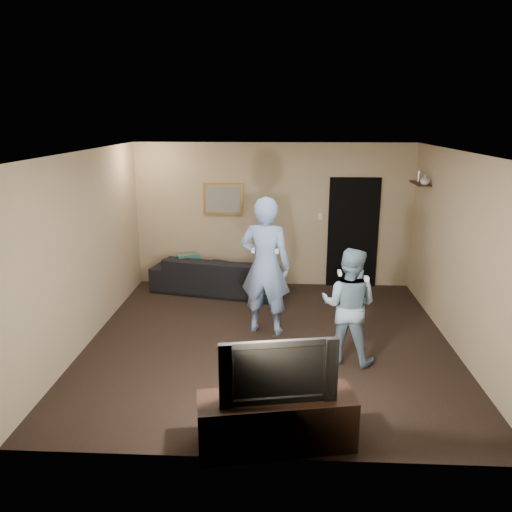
# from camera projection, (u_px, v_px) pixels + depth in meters

# --- Properties ---
(ground) EXTENTS (5.00, 5.00, 0.00)m
(ground) POSITION_uv_depth(u_px,v_px,m) (269.00, 341.00, 6.99)
(ground) COLOR black
(ground) RESTS_ON ground
(ceiling) EXTENTS (5.00, 5.00, 0.04)m
(ceiling) POSITION_uv_depth(u_px,v_px,m) (270.00, 152.00, 6.28)
(ceiling) COLOR silver
(ceiling) RESTS_ON wall_back
(wall_back) EXTENTS (5.00, 0.04, 2.60)m
(wall_back) POSITION_uv_depth(u_px,v_px,m) (273.00, 216.00, 9.04)
(wall_back) COLOR tan
(wall_back) RESTS_ON ground
(wall_front) EXTENTS (5.00, 0.04, 2.60)m
(wall_front) POSITION_uv_depth(u_px,v_px,m) (263.00, 328.00, 4.23)
(wall_front) COLOR tan
(wall_front) RESTS_ON ground
(wall_left) EXTENTS (0.04, 5.00, 2.60)m
(wall_left) POSITION_uv_depth(u_px,v_px,m) (85.00, 249.00, 6.76)
(wall_left) COLOR tan
(wall_left) RESTS_ON ground
(wall_right) EXTENTS (0.04, 5.00, 2.60)m
(wall_right) POSITION_uv_depth(u_px,v_px,m) (461.00, 254.00, 6.51)
(wall_right) COLOR tan
(wall_right) RESTS_ON ground
(sofa) EXTENTS (2.34, 1.32, 0.64)m
(sofa) POSITION_uv_depth(u_px,v_px,m) (215.00, 274.00, 8.90)
(sofa) COLOR black
(sofa) RESTS_ON ground
(throw_pillow) EXTENTS (0.41, 0.25, 0.39)m
(throw_pillow) POSITION_uv_depth(u_px,v_px,m) (189.00, 265.00, 8.88)
(throw_pillow) COLOR #1B534A
(throw_pillow) RESTS_ON sofa
(painting_frame) EXTENTS (0.72, 0.05, 0.57)m
(painting_frame) POSITION_uv_depth(u_px,v_px,m) (223.00, 199.00, 8.98)
(painting_frame) COLOR olive
(painting_frame) RESTS_ON wall_back
(painting_canvas) EXTENTS (0.62, 0.01, 0.47)m
(painting_canvas) POSITION_uv_depth(u_px,v_px,m) (223.00, 199.00, 8.95)
(painting_canvas) COLOR slate
(painting_canvas) RESTS_ON painting_frame
(doorway) EXTENTS (0.90, 0.06, 2.00)m
(doorway) POSITION_uv_depth(u_px,v_px,m) (353.00, 233.00, 9.02)
(doorway) COLOR black
(doorway) RESTS_ON ground
(light_switch) EXTENTS (0.08, 0.02, 0.12)m
(light_switch) POSITION_uv_depth(u_px,v_px,m) (320.00, 216.00, 8.97)
(light_switch) COLOR silver
(light_switch) RESTS_ON wall_back
(wall_shelf) EXTENTS (0.20, 0.60, 0.03)m
(wall_shelf) POSITION_uv_depth(u_px,v_px,m) (420.00, 183.00, 8.06)
(wall_shelf) COLOR black
(wall_shelf) RESTS_ON wall_right
(shelf_vase) EXTENTS (0.18, 0.18, 0.16)m
(shelf_vase) POSITION_uv_depth(u_px,v_px,m) (425.00, 179.00, 7.79)
(shelf_vase) COLOR #BBBBC0
(shelf_vase) RESTS_ON wall_shelf
(shelf_figurine) EXTENTS (0.06, 0.06, 0.18)m
(shelf_figurine) POSITION_uv_depth(u_px,v_px,m) (419.00, 176.00, 8.15)
(shelf_figurine) COLOR silver
(shelf_figurine) RESTS_ON wall_shelf
(tv_console) EXTENTS (1.53, 0.73, 0.53)m
(tv_console) POSITION_uv_depth(u_px,v_px,m) (276.00, 422.00, 4.71)
(tv_console) COLOR black
(tv_console) RESTS_ON ground
(television) EXTENTS (1.09, 0.33, 0.62)m
(television) POSITION_uv_depth(u_px,v_px,m) (277.00, 367.00, 4.56)
(television) COLOR black
(television) RESTS_ON tv_console
(wii_player_left) EXTENTS (0.82, 0.63, 1.99)m
(wii_player_left) POSITION_uv_depth(u_px,v_px,m) (265.00, 266.00, 7.05)
(wii_player_left) COLOR #7D9DD8
(wii_player_left) RESTS_ON ground
(wii_player_right) EXTENTS (0.88, 0.78, 1.49)m
(wii_player_right) POSITION_uv_depth(u_px,v_px,m) (349.00, 305.00, 6.26)
(wii_player_right) COLOR #80A3BA
(wii_player_right) RESTS_ON ground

